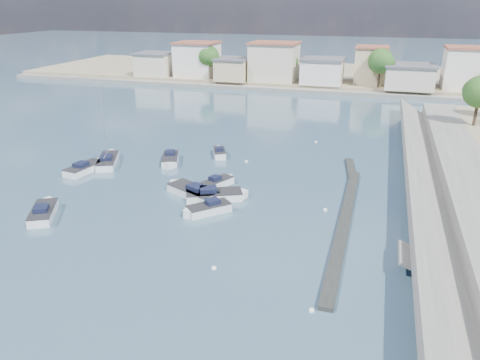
# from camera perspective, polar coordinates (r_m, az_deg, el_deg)

# --- Properties ---
(ground) EXTENTS (400.00, 400.00, 0.00)m
(ground) POSITION_cam_1_polar(r_m,az_deg,el_deg) (71.18, 9.15, 5.79)
(ground) COLOR #324F64
(ground) RESTS_ON ground
(breakwater) EXTENTS (2.00, 31.02, 0.35)m
(breakwater) POSITION_cam_1_polar(r_m,az_deg,el_deg) (44.80, 12.78, -3.59)
(breakwater) COLOR black
(breakwater) RESTS_ON ground
(far_shore_land) EXTENTS (160.00, 40.00, 1.40)m
(far_shore_land) POSITION_cam_1_polar(r_m,az_deg,el_deg) (121.78, 12.83, 12.21)
(far_shore_land) COLOR gray
(far_shore_land) RESTS_ON ground
(far_shore_quay) EXTENTS (160.00, 2.50, 0.80)m
(far_shore_quay) POSITION_cam_1_polar(r_m,az_deg,el_deg) (101.18, 11.77, 10.39)
(far_shore_quay) COLOR slate
(far_shore_quay) RESTS_ON ground
(far_town) EXTENTS (113.01, 12.80, 8.35)m
(far_town) POSITION_cam_1_polar(r_m,az_deg,el_deg) (105.94, 18.20, 12.75)
(far_town) COLOR beige
(far_town) RESTS_ON far_shore_land
(shore_trees) EXTENTS (74.56, 38.32, 7.92)m
(shore_trees) POSITION_cam_1_polar(r_m,az_deg,el_deg) (97.03, 16.87, 12.98)
(shore_trees) COLOR #38281E
(shore_trees) RESTS_ON ground
(motorboat_a) EXTENTS (3.95, 5.25, 1.48)m
(motorboat_a) POSITION_cam_1_polar(r_m,az_deg,el_deg) (46.45, -22.80, -3.60)
(motorboat_a) COLOR white
(motorboat_a) RESTS_ON ground
(motorboat_b) EXTENTS (2.91, 4.02, 1.48)m
(motorboat_b) POSITION_cam_1_polar(r_m,az_deg,el_deg) (49.58, -2.60, -0.33)
(motorboat_b) COLOR white
(motorboat_b) RESTS_ON ground
(motorboat_c) EXTENTS (6.22, 4.58, 1.48)m
(motorboat_c) POSITION_cam_1_polar(r_m,az_deg,el_deg) (47.61, -6.00, -1.37)
(motorboat_c) COLOR white
(motorboat_c) RESTS_ON ground
(motorboat_d) EXTENTS (4.04, 4.11, 1.48)m
(motorboat_d) POSITION_cam_1_polar(r_m,az_deg,el_deg) (43.40, -4.12, -3.61)
(motorboat_d) COLOR white
(motorboat_d) RESTS_ON ground
(motorboat_e) EXTENTS (2.75, 5.66, 1.48)m
(motorboat_e) POSITION_cam_1_polar(r_m,az_deg,el_deg) (56.73, -18.23, 1.40)
(motorboat_e) COLOR white
(motorboat_e) RESTS_ON ground
(motorboat_f) EXTENTS (2.65, 3.81, 1.48)m
(motorboat_f) POSITION_cam_1_polar(r_m,az_deg,el_deg) (59.36, -2.53, 3.33)
(motorboat_f) COLOR white
(motorboat_f) RESTS_ON ground
(motorboat_g) EXTENTS (3.36, 5.18, 1.48)m
(motorboat_g) POSITION_cam_1_polar(r_m,az_deg,el_deg) (57.30, -8.50, 2.45)
(motorboat_g) COLOR white
(motorboat_g) RESTS_ON ground
(motorboat_h) EXTENTS (6.09, 4.24, 1.48)m
(motorboat_h) POSITION_cam_1_polar(r_m,az_deg,el_deg) (46.40, -2.81, -1.89)
(motorboat_h) COLOR white
(motorboat_h) RESTS_ON ground
(sailboat) EXTENTS (4.22, 6.40, 9.00)m
(sailboat) POSITION_cam_1_polar(r_m,az_deg,el_deg) (58.68, -15.78, 2.35)
(sailboat) COLOR white
(sailboat) RESTS_ON ground
(mooring_buoys) EXTENTS (19.41, 38.07, 0.41)m
(mooring_buoys) POSITION_cam_1_polar(r_m,az_deg,el_deg) (45.99, 7.95, -2.74)
(mooring_buoys) COLOR white
(mooring_buoys) RESTS_ON ground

